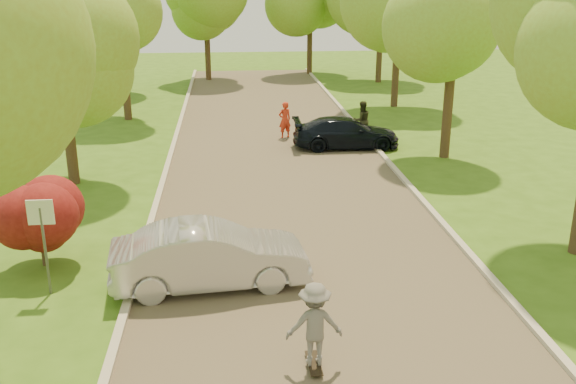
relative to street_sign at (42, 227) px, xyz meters
name	(u,v)px	position (x,y,z in m)	size (l,w,h in m)	color
road	(295,219)	(5.80, 4.00, -1.56)	(8.00, 60.00, 0.01)	#4C4438
curb_left	(151,222)	(1.75, 4.00, -1.50)	(0.18, 60.00, 0.12)	#B2AD9E
curb_right	(432,212)	(9.85, 4.00, -1.50)	(0.18, 60.00, 0.12)	#B2AD9E
street_sign	(42,227)	(0.00, 0.00, 0.00)	(0.55, 0.06, 2.17)	#59595E
red_shrub	(40,223)	(-0.50, 1.50, -0.47)	(1.70, 1.70, 1.95)	#382619
tree_l_midb	(65,44)	(-1.01, 8.00, 3.02)	(4.30, 4.20, 6.62)	#382619
tree_l_far	(124,1)	(-0.59, 18.00, 3.90)	(4.92, 4.80, 7.79)	#382619
tree_r_midb	(460,26)	(12.40, 10.00, 3.32)	(4.51, 4.40, 7.01)	#382619
tree_bg_c	(209,1)	(3.01, 30.00, 3.46)	(4.92, 4.80, 7.33)	#382619
silver_sedan	(210,256)	(3.50, 0.06, -0.85)	(1.52, 4.36, 1.44)	#B5B4B9
dark_sedan	(346,133)	(8.69, 11.73, -0.95)	(1.73, 4.24, 1.23)	black
longboard	(314,363)	(5.37, -3.33, -1.48)	(0.23, 0.80, 0.09)	black
skateboarder	(314,324)	(5.37, -3.33, -0.69)	(1.00, 0.57, 1.55)	slate
person_striped	(285,120)	(6.39, 13.62, -0.79)	(0.57, 0.37, 1.55)	red
person_olive	(362,120)	(9.60, 13.08, -0.75)	(0.79, 0.62, 1.63)	#2C2F1C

